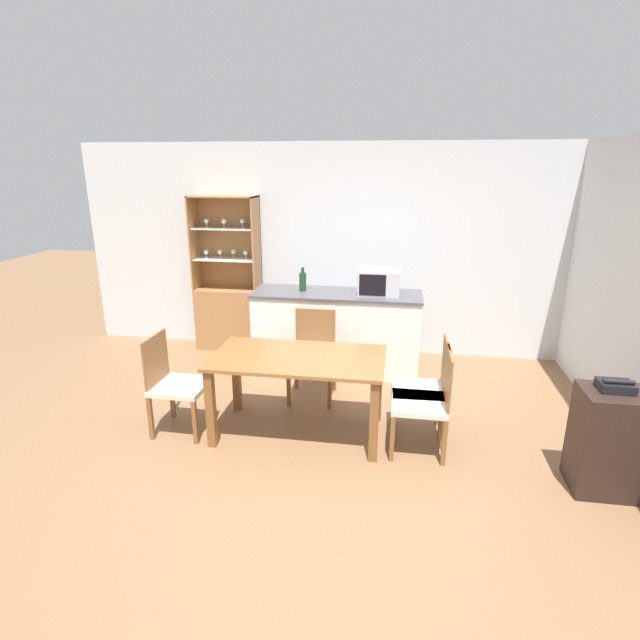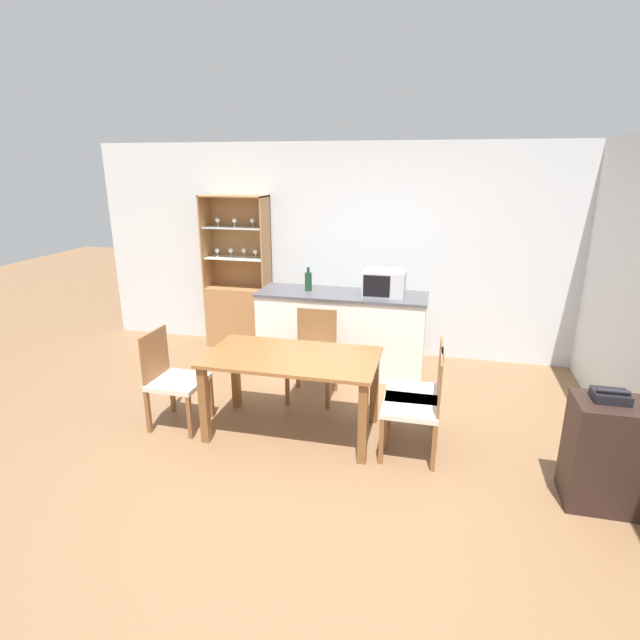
{
  "view_description": "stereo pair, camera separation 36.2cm",
  "coord_description": "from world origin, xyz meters",
  "views": [
    {
      "loc": [
        0.61,
        -3.45,
        2.31
      ],
      "look_at": [
        -0.13,
        1.17,
        0.83
      ],
      "focal_mm": 28.0,
      "sensor_mm": 36.0,
      "label": 1
    },
    {
      "loc": [
        0.97,
        -3.38,
        2.31
      ],
      "look_at": [
        -0.13,
        1.17,
        0.83
      ],
      "focal_mm": 28.0,
      "sensor_mm": 36.0,
      "label": 2
    }
  ],
  "objects": [
    {
      "name": "display_cabinet",
      "position": [
        -1.52,
        2.43,
        0.56
      ],
      "size": [
        0.81,
        0.35,
        1.93
      ],
      "color": "#A37042",
      "rests_on": "ground_plane"
    },
    {
      "name": "kitchen_counter",
      "position": [
        -0.06,
        1.91,
        0.46
      ],
      "size": [
        1.89,
        0.61,
        0.92
      ],
      "color": "white",
      "rests_on": "ground_plane"
    },
    {
      "name": "dining_chair_side_right_near",
      "position": [
        0.88,
        0.32,
        0.45
      ],
      "size": [
        0.45,
        0.45,
        0.89
      ],
      "rotation": [
        0.0,
        0.0,
        1.57
      ],
      "color": "beige",
      "rests_on": "ground_plane"
    },
    {
      "name": "dining_chair_side_right_far",
      "position": [
        0.88,
        0.56,
        0.45
      ],
      "size": [
        0.46,
        0.46,
        0.89
      ],
      "rotation": [
        0.0,
        0.0,
        1.61
      ],
      "color": "beige",
      "rests_on": "ground_plane"
    },
    {
      "name": "telephone",
      "position": [
        2.15,
        0.03,
        0.81
      ],
      "size": [
        0.23,
        0.18,
        0.1
      ],
      "color": "black",
      "rests_on": "side_cabinet"
    },
    {
      "name": "dining_table",
      "position": [
        -0.21,
        0.44,
        0.61
      ],
      "size": [
        1.48,
        0.8,
        0.73
      ],
      "color": "brown",
      "rests_on": "ground_plane"
    },
    {
      "name": "wine_bottle",
      "position": [
        -0.45,
        1.93,
        1.03
      ],
      "size": [
        0.08,
        0.08,
        0.27
      ],
      "color": "#193D23",
      "rests_on": "kitchen_counter"
    },
    {
      "name": "microwave",
      "position": [
        0.4,
        1.95,
        1.06
      ],
      "size": [
        0.45,
        0.37,
        0.27
      ],
      "color": "#B7BABF",
      "rests_on": "kitchen_counter"
    },
    {
      "name": "dining_chair_side_left_near",
      "position": [
        -1.29,
        0.32,
        0.45
      ],
      "size": [
        0.46,
        0.46,
        0.89
      ],
      "rotation": [
        0.0,
        0.0,
        -1.59
      ],
      "color": "beige",
      "rests_on": "ground_plane"
    },
    {
      "name": "ground_plane",
      "position": [
        0.0,
        0.0,
        0.0
      ],
      "size": [
        18.0,
        18.0,
        0.0
      ],
      "primitive_type": "plane",
      "color": "brown"
    },
    {
      "name": "side_cabinet",
      "position": [
        2.24,
        0.0,
        0.39
      ],
      "size": [
        0.62,
        0.39,
        0.78
      ],
      "color": "black",
      "rests_on": "ground_plane"
    },
    {
      "name": "wall_back",
      "position": [
        0.0,
        2.63,
        1.27
      ],
      "size": [
        6.8,
        0.06,
        2.55
      ],
      "color": "silver",
      "rests_on": "ground_plane"
    },
    {
      "name": "dining_chair_head_far",
      "position": [
        -0.21,
        1.18,
        0.45
      ],
      "size": [
        0.45,
        0.45,
        0.89
      ],
      "rotation": [
        0.0,
        0.0,
        3.16
      ],
      "color": "beige",
      "rests_on": "ground_plane"
    }
  ]
}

